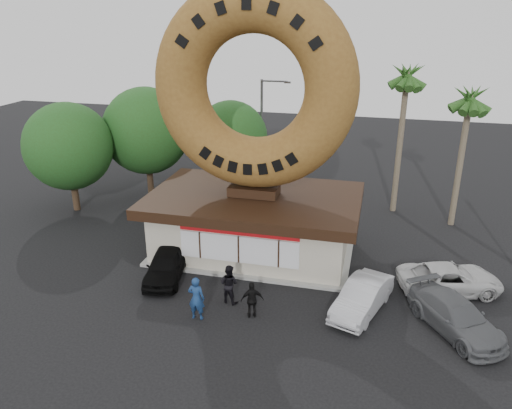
{
  "coord_description": "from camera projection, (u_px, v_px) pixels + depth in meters",
  "views": [
    {
      "loc": [
        6.16,
        -18.09,
        12.52
      ],
      "look_at": [
        0.61,
        4.0,
        3.56
      ],
      "focal_mm": 35.0,
      "sensor_mm": 36.0,
      "label": 1
    }
  ],
  "objects": [
    {
      "name": "street_lamp",
      "position": [
        264.0,
        130.0,
        35.52
      ],
      "size": [
        2.11,
        0.2,
        8.0
      ],
      "color": "#59595E",
      "rests_on": "ground"
    },
    {
      "name": "donut_shop",
      "position": [
        254.0,
        221.0,
        27.06
      ],
      "size": [
        11.2,
        7.2,
        3.8
      ],
      "color": "beige",
      "rests_on": "ground"
    },
    {
      "name": "person_center",
      "position": [
        229.0,
        284.0,
        22.53
      ],
      "size": [
        1.05,
        0.9,
        1.86
      ],
      "primitive_type": "imported",
      "rotation": [
        0.0,
        0.0,
        2.9
      ],
      "color": "black",
      "rests_on": "ground"
    },
    {
      "name": "tree_far",
      "position": [
        68.0,
        146.0,
        31.79
      ],
      "size": [
        5.6,
        5.6,
        7.14
      ],
      "color": "#473321",
      "rests_on": "ground"
    },
    {
      "name": "tree_west",
      "position": [
        146.0,
        131.0,
        34.49
      ],
      "size": [
        6.0,
        6.0,
        7.65
      ],
      "color": "#473321",
      "rests_on": "ground"
    },
    {
      "name": "palm_far",
      "position": [
        469.0,
        104.0,
        28.35
      ],
      "size": [
        2.6,
        2.6,
        8.75
      ],
      "color": "#726651",
      "rests_on": "ground"
    },
    {
      "name": "car_silver",
      "position": [
        362.0,
        297.0,
        21.92
      ],
      "size": [
        2.77,
        4.5,
        1.4
      ],
      "primitive_type": "imported",
      "rotation": [
        0.0,
        0.0,
        -0.33
      ],
      "color": "#B1B1B7",
      "rests_on": "ground"
    },
    {
      "name": "car_black",
      "position": [
        166.0,
        265.0,
        24.65
      ],
      "size": [
        2.41,
        4.39,
        1.42
      ],
      "primitive_type": "imported",
      "rotation": [
        0.0,
        0.0,
        0.19
      ],
      "color": "black",
      "rests_on": "ground"
    },
    {
      "name": "tree_mid",
      "position": [
        231.0,
        138.0,
        35.28
      ],
      "size": [
        5.2,
        5.2,
        6.63
      ],
      "color": "#473321",
      "rests_on": "ground"
    },
    {
      "name": "person_left",
      "position": [
        196.0,
        298.0,
        21.28
      ],
      "size": [
        0.73,
        0.48,
        2.01
      ],
      "primitive_type": "imported",
      "rotation": [
        0.0,
        0.0,
        3.14
      ],
      "color": "navy",
      "rests_on": "ground"
    },
    {
      "name": "car_grey",
      "position": [
        456.0,
        316.0,
        20.59
      ],
      "size": [
        4.24,
        5.02,
        1.38
      ],
      "primitive_type": "imported",
      "rotation": [
        0.0,
        0.0,
        0.59
      ],
      "color": "#5A5C5F",
      "rests_on": "ground"
    },
    {
      "name": "palm_near",
      "position": [
        407.0,
        82.0,
        30.16
      ],
      "size": [
        2.6,
        2.6,
        9.75
      ],
      "color": "#726651",
      "rests_on": "ground"
    },
    {
      "name": "person_right",
      "position": [
        252.0,
        300.0,
        21.45
      ],
      "size": [
        1.07,
        0.72,
        1.69
      ],
      "primitive_type": "imported",
      "rotation": [
        0.0,
        0.0,
        3.48
      ],
      "color": "black",
      "rests_on": "ground"
    },
    {
      "name": "giant_donut",
      "position": [
        254.0,
        87.0,
        24.45
      ],
      "size": [
        10.25,
        2.61,
        10.25
      ],
      "primitive_type": "torus",
      "rotation": [
        1.57,
        0.0,
        0.0
      ],
      "color": "brown",
      "rests_on": "donut_shop"
    },
    {
      "name": "car_white",
      "position": [
        450.0,
        279.0,
        23.49
      ],
      "size": [
        5.21,
        3.39,
        1.33
      ],
      "primitive_type": "imported",
      "rotation": [
        0.0,
        0.0,
        1.84
      ],
      "color": "silver",
      "rests_on": "ground"
    },
    {
      "name": "ground",
      "position": [
        221.0,
        309.0,
        22.3
      ],
      "size": [
        90.0,
        90.0,
        0.0
      ],
      "primitive_type": "plane",
      "color": "black",
      "rests_on": "ground"
    }
  ]
}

